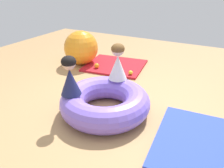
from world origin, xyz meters
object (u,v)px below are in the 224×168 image
at_px(inflatable_cushion, 105,102).
at_px(play_ball_yellow, 131,73).
at_px(exercise_ball_large, 81,48).
at_px(child_in_white, 118,62).
at_px(child_in_navy, 70,76).
at_px(play_ball_orange, 97,66).

bearing_deg(inflatable_cushion, play_ball_yellow, 98.41).
bearing_deg(inflatable_cushion, exercise_ball_large, 134.30).
bearing_deg(child_in_white, exercise_ball_large, -78.48).
distance_m(play_ball_yellow, exercise_ball_large, 1.24).
xyz_separation_m(inflatable_cushion, play_ball_yellow, (-0.19, 1.29, -0.09)).
distance_m(inflatable_cushion, child_in_white, 0.61).
relative_size(child_in_navy, play_ball_orange, 5.18).
relative_size(child_in_navy, play_ball_yellow, 6.24).
bearing_deg(child_in_navy, child_in_white, 48.10).
xyz_separation_m(inflatable_cushion, exercise_ball_large, (-1.39, 1.42, 0.19)).
xyz_separation_m(play_ball_yellow, play_ball_orange, (-0.73, -0.01, 0.01)).
bearing_deg(child_in_white, play_ball_yellow, -121.87).
relative_size(child_in_white, play_ball_yellow, 6.48).
bearing_deg(play_ball_yellow, child_in_white, -79.50).
bearing_deg(play_ball_orange, child_in_navy, -69.27).
relative_size(inflatable_cushion, play_ball_yellow, 14.89).
relative_size(play_ball_orange, exercise_ball_large, 0.14).
bearing_deg(child_in_navy, inflatable_cushion, 20.39).
distance_m(child_in_white, child_in_navy, 0.77).
bearing_deg(child_in_navy, exercise_ball_large, 103.35).
height_order(play_ball_yellow, play_ball_orange, play_ball_orange).
bearing_deg(play_ball_orange, child_in_white, -43.35).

